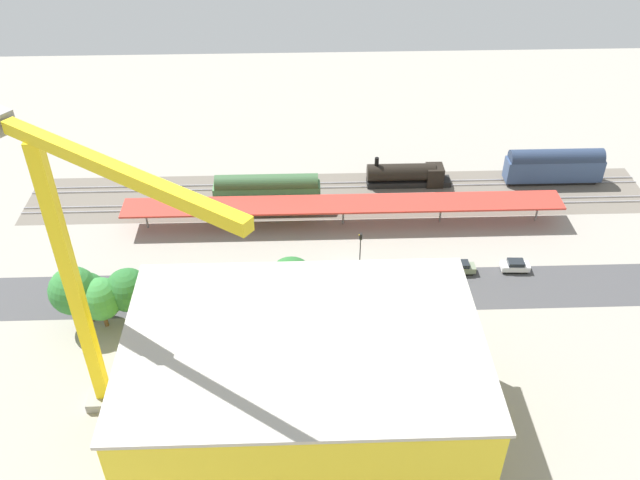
{
  "coord_description": "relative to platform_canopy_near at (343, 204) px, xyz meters",
  "views": [
    {
      "loc": [
        6.38,
        76.59,
        63.03
      ],
      "look_at": [
        3.84,
        3.12,
        7.74
      ],
      "focal_mm": 38.51,
      "sensor_mm": 36.0,
      "label": 1
    }
  ],
  "objects": [
    {
      "name": "ground_plane",
      "position": [
        0.3,
        11.32,
        -3.72
      ],
      "size": [
        164.66,
        164.66,
        0.0
      ],
      "primitive_type": "plane",
      "color": "gray",
      "rests_on": "ground"
    },
    {
      "name": "track_rails",
      "position": [
        0.3,
        -8.24,
        -3.54
      ],
      "size": [
        102.91,
        7.81,
        0.12
      ],
      "color": "#9E9EA8",
      "rests_on": "ground"
    },
    {
      "name": "freight_coach_far",
      "position": [
        12.0,
        -5.27,
        -0.6
      ],
      "size": [
        17.14,
        3.06,
        5.95
      ],
      "color": "black",
      "rests_on": "ground"
    },
    {
      "name": "traffic_light",
      "position": [
        -1.65,
        11.54,
        0.57
      ],
      "size": [
        0.5,
        0.36,
        6.45
      ],
      "color": "#333333",
      "rests_on": "ground"
    },
    {
      "name": "street_tree_1",
      "position": [
        8.04,
        20.5,
        2.2
      ],
      "size": [
        6.16,
        6.16,
        9.01
      ],
      "color": "brown",
      "rests_on": "ground"
    },
    {
      "name": "street_tree_3",
      "position": [
        34.31,
        20.83,
        1.13
      ],
      "size": [
        5.32,
        5.32,
        7.51
      ],
      "color": "brown",
      "rests_on": "ground"
    },
    {
      "name": "parked_car_5",
      "position": [
        15.27,
        12.67,
        -2.93
      ],
      "size": [
        4.46,
        1.97,
        1.75
      ],
      "color": "black",
      "rests_on": "ground"
    },
    {
      "name": "passenger_coach",
      "position": [
        -36.6,
        -11.21,
        -0.43
      ],
      "size": [
        16.46,
        3.09,
        6.25
      ],
      "color": "black",
      "rests_on": "ground"
    },
    {
      "name": "street_tree_4",
      "position": [
        23.95,
        20.75,
        1.84
      ],
      "size": [
        5.64,
        5.64,
        8.39
      ],
      "color": "brown",
      "rests_on": "ground"
    },
    {
      "name": "parked_car_1",
      "position": [
        -15.92,
        12.6,
        -2.91
      ],
      "size": [
        4.52,
        1.77,
        1.82
      ],
      "color": "black",
      "rests_on": "ground"
    },
    {
      "name": "construction_roof_slab",
      "position": [
        6.7,
        40.09,
        11.1
      ],
      "size": [
        35.84,
        24.31,
        0.4
      ],
      "primitive_type": "cube",
      "rotation": [
        0.0,
        0.0,
        -0.0
      ],
      "color": "#B7B2A8",
      "rests_on": "construction_building"
    },
    {
      "name": "platform_canopy_near",
      "position": [
        0.0,
        0.0,
        0.0
      ],
      "size": [
        68.12,
        5.36,
        3.9
      ],
      "color": "#B73328",
      "rests_on": "ground"
    },
    {
      "name": "street_tree_0",
      "position": [
        32.39,
        21.83,
        0.9
      ],
      "size": [
        5.57,
        5.57,
        7.42
      ],
      "color": "brown",
      "rests_on": "ground"
    },
    {
      "name": "parked_car_4",
      "position": [
        7.28,
        13.18,
        -2.96
      ],
      "size": [
        4.23,
        1.9,
        1.71
      ],
      "color": "black",
      "rests_on": "ground"
    },
    {
      "name": "box_truck_1",
      "position": [
        2.7,
        24.17,
        -2.18
      ],
      "size": [
        8.66,
        2.78,
        3.1
      ],
      "color": "black",
      "rests_on": "ground"
    },
    {
      "name": "box_truck_0",
      "position": [
        22.08,
        21.76,
        -2.15
      ],
      "size": [
        9.37,
        2.85,
        3.18
      ],
      "color": "black",
      "rests_on": "ground"
    },
    {
      "name": "street_asphalt",
      "position": [
        0.3,
        16.06,
        -3.72
      ],
      "size": [
        102.94,
        9.31,
        0.01
      ],
      "primitive_type": "cube",
      "rotation": [
        0.0,
        0.0,
        -0.0
      ],
      "color": "#424244",
      "rests_on": "ground"
    },
    {
      "name": "rail_bed",
      "position": [
        0.3,
        -8.24,
        -3.72
      ],
      "size": [
        102.96,
        14.25,
        0.01
      ],
      "primitive_type": "cube",
      "rotation": [
        0.0,
        0.0,
        -0.0
      ],
      "color": "#665E54",
      "rests_on": "ground"
    },
    {
      "name": "locomotive",
      "position": [
        -11.85,
        -11.21,
        -1.82
      ],
      "size": [
        14.3,
        3.13,
        5.33
      ],
      "color": "black",
      "rests_on": "ground"
    },
    {
      "name": "construction_building",
      "position": [
        6.7,
        40.09,
        3.59
      ],
      "size": [
        35.24,
        23.7,
        14.62
      ],
      "primitive_type": "cube",
      "rotation": [
        0.0,
        0.0,
        -0.0
      ],
      "color": "yellow",
      "rests_on": "ground"
    },
    {
      "name": "street_tree_2",
      "position": [
        29.11,
        20.49,
        1.19
      ],
      "size": [
        5.71,
        5.71,
        7.77
      ],
      "color": "brown",
      "rests_on": "ground"
    },
    {
      "name": "street_tree_5",
      "position": [
        35.68,
        21.32,
        1.96
      ],
      "size": [
        6.23,
        6.23,
        8.8
      ],
      "color": "brown",
      "rests_on": "ground"
    },
    {
      "name": "parked_car_3",
      "position": [
        -0.18,
        12.5,
        -2.9
      ],
      "size": [
        4.61,
        1.76,
        1.85
      ],
      "color": "black",
      "rests_on": "ground"
    },
    {
      "name": "parked_car_6",
      "position": [
        23.02,
        12.95,
        -2.92
      ],
      "size": [
        4.61,
        1.79,
        1.79
      ],
      "color": "black",
      "rests_on": "ground"
    },
    {
      "name": "parked_car_2",
      "position": [
        -7.97,
        12.62,
        -2.91
      ],
      "size": [
        4.79,
        1.93,
        1.82
      ],
      "color": "black",
      "rests_on": "ground"
    },
    {
      "name": "box_truck_2",
      "position": [
        4.27,
        22.38,
        -2.05
      ],
      "size": [
        8.66,
        2.98,
        3.35
      ],
      "color": "black",
      "rests_on": "ground"
    },
    {
      "name": "parked_car_0",
      "position": [
        -24.04,
        12.38,
        -2.96
      ],
      "size": [
        4.12,
        1.98,
        1.7
      ],
      "color": "black",
      "rests_on": "ground"
    },
    {
      "name": "tower_crane",
      "position": [
        27.55,
        36.17,
        18.05
      ],
      "size": [
        25.04,
        19.02,
        35.88
      ],
      "color": "gray",
      "rests_on": "ground"
    }
  ]
}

